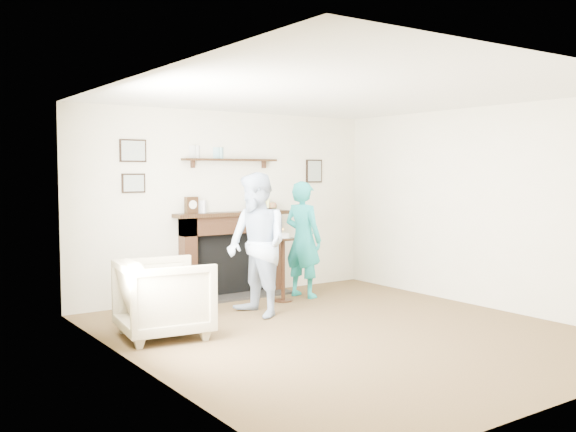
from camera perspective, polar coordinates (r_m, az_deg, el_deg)
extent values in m
plane|color=brown|center=(6.90, 5.19, -10.26)|extent=(5.00, 5.00, 0.00)
cube|color=beige|center=(8.76, -5.33, 1.06)|extent=(4.50, 0.04, 2.50)
cube|color=beige|center=(5.53, -12.87, -0.74)|extent=(0.04, 5.00, 2.50)
cube|color=beige|center=(8.33, 17.19, 0.74)|extent=(0.04, 5.00, 2.50)
cube|color=white|center=(6.74, 5.33, 10.83)|extent=(4.50, 5.00, 0.04)
cube|color=black|center=(8.43, -8.87, -3.87)|extent=(0.18, 0.20, 1.10)
cube|color=black|center=(9.08, -1.35, -3.26)|extent=(0.18, 0.20, 1.10)
cube|color=black|center=(8.69, -4.99, -0.75)|extent=(1.50, 0.20, 0.24)
cube|color=black|center=(8.81, -5.20, -4.28)|extent=(1.14, 0.06, 0.86)
cube|color=#2A2725|center=(8.72, -4.56, -7.13)|extent=(1.60, 0.44, 0.03)
cube|color=black|center=(8.66, -4.90, 0.19)|extent=(1.68, 0.26, 0.05)
cube|color=black|center=(8.69, -5.11, 4.99)|extent=(1.40, 0.15, 0.03)
cube|color=black|center=(8.16, -13.63, 5.66)|extent=(0.34, 0.03, 0.28)
cube|color=black|center=(8.16, -13.58, 2.85)|extent=(0.30, 0.03, 0.24)
cube|color=black|center=(9.53, 2.32, 4.01)|extent=(0.28, 0.03, 0.34)
cube|color=black|center=(8.36, -8.59, 0.96)|extent=(0.16, 0.09, 0.22)
cylinder|color=silver|center=(8.31, -8.45, 1.01)|extent=(0.11, 0.01, 0.11)
sphere|color=green|center=(8.99, -1.36, 0.89)|extent=(0.12, 0.12, 0.12)
imported|color=#BEAB8D|center=(6.82, -10.90, -10.48)|extent=(0.99, 0.97, 0.80)
imported|color=#A8BBD2|center=(7.62, -2.77, -8.87)|extent=(0.68, 0.85, 1.69)
imported|color=#20B3BA|center=(8.75, 1.34, -7.18)|extent=(0.52, 0.65, 1.56)
cylinder|color=black|center=(8.46, -0.44, -7.52)|extent=(0.24, 0.24, 0.02)
cylinder|color=black|center=(8.39, -0.44, -4.82)|extent=(0.05, 0.05, 0.79)
cylinder|color=black|center=(8.33, -0.45, -2.06)|extent=(0.30, 0.30, 0.03)
cylinder|color=silver|center=(8.33, -0.45, -1.95)|extent=(0.20, 0.20, 0.01)
cylinder|color=white|center=(8.33, -0.45, -1.74)|extent=(0.16, 0.16, 0.06)
cylinder|color=#F6E69B|center=(8.32, -0.45, -1.39)|extent=(0.01, 0.01, 0.04)
sphere|color=orange|center=(8.32, -0.45, -1.19)|extent=(0.02, 0.02, 0.02)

